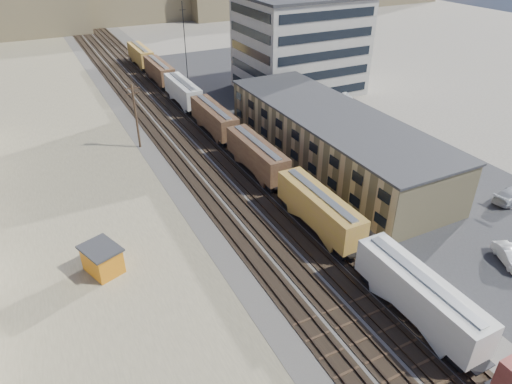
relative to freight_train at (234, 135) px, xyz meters
name	(u,v)px	position (x,y,z in m)	size (l,w,h in m)	color
ground	(351,303)	(-3.80, -34.01, -2.79)	(300.00, 300.00, 0.00)	#6B6356
ballast_bed	(176,120)	(-3.80, 15.99, -2.76)	(18.00, 200.00, 0.06)	#4C4742
dirt_yard	(64,168)	(-23.80, 5.99, -2.78)	(24.00, 180.00, 0.03)	#756B50
asphalt_lot	(329,128)	(18.20, 0.99, -2.77)	(26.00, 120.00, 0.04)	#232326
rail_tracks	(173,121)	(-4.35, 15.99, -2.68)	(11.40, 200.00, 0.24)	black
freight_train	(234,135)	(0.00, 0.00, 0.00)	(3.00, 119.74, 4.46)	black
warehouse	(331,137)	(11.18, -9.01, 0.86)	(12.40, 40.40, 7.25)	tan
office_tower	(300,44)	(24.15, 20.95, 6.47)	(22.60, 18.60, 18.45)	#9E998E
utility_pole_north	(136,115)	(-12.30, 7.99, 2.50)	(2.20, 0.32, 10.00)	#382619
radio_mast	(186,52)	(2.20, 25.99, 6.33)	(1.20, 0.16, 18.00)	black
maintenance_shed	(102,259)	(-23.03, -19.13, -1.31)	(4.25, 4.78, 2.90)	#C57112
parked_car_white	(510,257)	(14.12, -36.69, -2.02)	(1.63, 4.68, 1.54)	white
parked_car_silver	(511,195)	(24.79, -28.70, -1.95)	(2.35, 5.79, 1.68)	#9C9FA4
parked_car_blue	(264,87)	(17.64, 23.50, -1.97)	(2.73, 5.93, 1.65)	navy
parked_car_far	(344,95)	(29.31, 12.07, -2.04)	(1.78, 4.42, 1.51)	white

